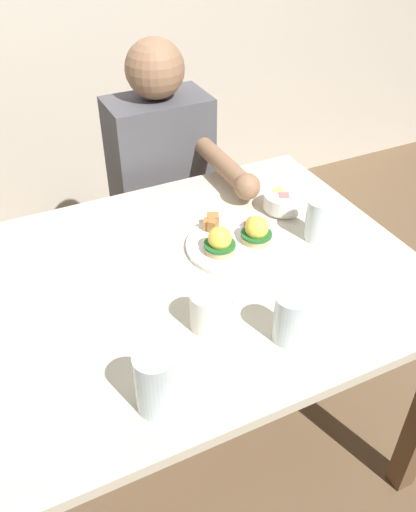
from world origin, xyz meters
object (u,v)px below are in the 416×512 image
at_px(coffee_mug, 209,309).
at_px(water_glass_near, 290,320).
at_px(water_glass_extra, 156,385).
at_px(diner_person, 165,183).
at_px(dining_table, 184,307).
at_px(fruit_bowl, 284,201).
at_px(water_glass_far, 319,222).
at_px(fork, 138,229).
at_px(eggs_benedict_plate, 236,241).

distance_m(coffee_mug, water_glass_near, 0.18).
bearing_deg(water_glass_extra, diner_person, 67.22).
relative_size(dining_table, diner_person, 1.05).
xyz_separation_m(fruit_bowl, water_glass_far, (0.01, -0.16, 0.02)).
bearing_deg(diner_person, fork, -121.94).
distance_m(dining_table, fruit_bowl, 0.44).
bearing_deg(coffee_mug, dining_table, 84.81).
distance_m(fruit_bowl, water_glass_near, 0.52).
relative_size(eggs_benedict_plate, coffee_mug, 2.42).
bearing_deg(water_glass_far, fruit_bowl, 92.88).
height_order(fork, diner_person, diner_person).
distance_m(fork, diner_person, 0.44).
xyz_separation_m(dining_table, water_glass_far, (0.40, -0.01, 0.16)).
bearing_deg(water_glass_far, eggs_benedict_plate, 166.04).
bearing_deg(coffee_mug, fork, 91.89).
bearing_deg(diner_person, dining_table, -107.90).
xyz_separation_m(dining_table, water_glass_extra, (-0.20, -0.34, 0.17)).
xyz_separation_m(dining_table, diner_person, (0.19, 0.60, 0.02)).
relative_size(water_glass_near, water_glass_far, 0.99).
bearing_deg(dining_table, water_glass_near, -67.26).
relative_size(water_glass_extra, diner_person, 0.12).
bearing_deg(dining_table, water_glass_far, -1.22).
height_order(eggs_benedict_plate, fruit_bowl, eggs_benedict_plate).
height_order(coffee_mug, fork, coffee_mug).
bearing_deg(diner_person, eggs_benedict_plate, -91.70).
bearing_deg(water_glass_far, fork, 150.05).
bearing_deg(dining_table, coffee_mug, -95.19).
bearing_deg(dining_table, diner_person, 72.10).
distance_m(fruit_bowl, fork, 0.43).
distance_m(eggs_benedict_plate, water_glass_far, 0.23).
relative_size(fruit_bowl, water_glass_near, 1.02).
xyz_separation_m(eggs_benedict_plate, fork, (-0.21, 0.19, -0.02)).
xyz_separation_m(eggs_benedict_plate, fruit_bowl, (0.21, 0.11, 0.01)).
bearing_deg(water_glass_extra, water_glass_near, 7.60).
distance_m(water_glass_far, diner_person, 0.66).
distance_m(dining_table, water_glass_near, 0.36).
bearing_deg(eggs_benedict_plate, water_glass_near, -98.98).
bearing_deg(diner_person, coffee_mug, -105.01).
height_order(fork, water_glass_far, water_glass_far).
bearing_deg(fruit_bowl, water_glass_extra, -140.36).
height_order(fork, water_glass_near, water_glass_near).
relative_size(coffee_mug, water_glass_far, 0.94).
bearing_deg(water_glass_near, water_glass_extra, -172.40).
xyz_separation_m(dining_table, coffee_mug, (-0.02, -0.19, 0.16)).
distance_m(dining_table, water_glass_extra, 0.43).
bearing_deg(eggs_benedict_plate, fruit_bowl, 26.21).
bearing_deg(water_glass_extra, water_glass_far, 28.79).
bearing_deg(water_glass_far, dining_table, 178.78).
bearing_deg(water_glass_near, diner_person, 85.51).
height_order(fruit_bowl, diner_person, diner_person).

